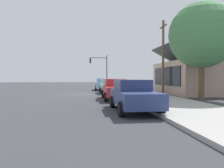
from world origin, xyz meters
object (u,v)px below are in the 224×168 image
Objects in this scene: fire_hydrant_red at (123,89)px; car_skyblue at (103,84)px; utility_pole_wooden at (163,56)px; traffic_light_main at (100,66)px; car_navy at (133,95)px; car_cherry at (115,89)px; shade_tree at (202,35)px; car_seafoam at (109,86)px.

car_skyblue is at bearing -167.50° from fire_hydrant_red.
fire_hydrant_red is at bearing -105.10° from utility_pole_wooden.
fire_hydrant_red is at bearing 7.95° from traffic_light_main.
car_navy is 12.45m from utility_pole_wooden.
shade_tree reaches higher than car_cherry.
car_navy is 23.90m from traffic_light_main.
shade_tree reaches higher than fire_hydrant_red.
car_skyblue is at bearing -177.14° from car_seafoam.
utility_pole_wooden is (2.03, 5.33, 3.11)m from car_seafoam.
car_cherry reaches higher than fire_hydrant_red.
utility_pole_wooden is (8.20, 5.58, 3.11)m from car_skyblue.
utility_pole_wooden is (-5.94, -0.92, -0.97)m from shade_tree.
shade_tree is at bearing 19.21° from traffic_light_main.
car_navy is (12.81, -0.06, 0.00)m from car_seafoam.
fire_hydrant_red is at bearing 15.85° from car_skyblue.
traffic_light_main is at bearing -179.00° from car_cherry.
car_skyblue is 0.97× the size of car_navy.
car_skyblue is 5.46m from traffic_light_main.
car_cherry is at bearing -1.29° from car_seafoam.
shade_tree is 6.09m from utility_pole_wooden.
car_skyblue is at bearing -155.30° from shade_tree.
fire_hydrant_red is at bearing 165.95° from car_cherry.
fire_hydrant_red is (-11.87, 1.38, -0.32)m from car_navy.
car_seafoam is at bearing -110.85° from utility_pole_wooden.
traffic_light_main is at bearing -177.74° from car_seafoam.
shade_tree is (-4.85, 6.31, 4.08)m from car_navy.
car_seafoam is 0.94× the size of car_cherry.
car_navy is at bearing -52.45° from shade_tree.
fire_hydrant_red is (7.12, 1.58, -0.32)m from car_skyblue.
traffic_light_main is (-17.76, -0.12, 2.68)m from car_cherry.
fire_hydrant_red is (11.88, 1.66, -2.99)m from traffic_light_main.
car_navy is at bearing -6.65° from fire_hydrant_red.
car_seafoam is 0.95× the size of car_navy.
traffic_light_main is at bearing -172.05° from fire_hydrant_red.
car_cherry is (6.83, -0.21, 0.00)m from car_seafoam.
fire_hydrant_red is at bearing 54.93° from car_seafoam.
utility_pole_wooden is (-10.79, 5.38, 3.11)m from car_navy.
car_seafoam is 0.61× the size of utility_pole_wooden.
car_navy is (5.98, 0.16, 0.00)m from car_cherry.
car_navy is 0.64× the size of utility_pole_wooden.
utility_pole_wooden reaches higher than fire_hydrant_red.
shade_tree is (14.14, 6.50, 4.08)m from car_skyblue.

